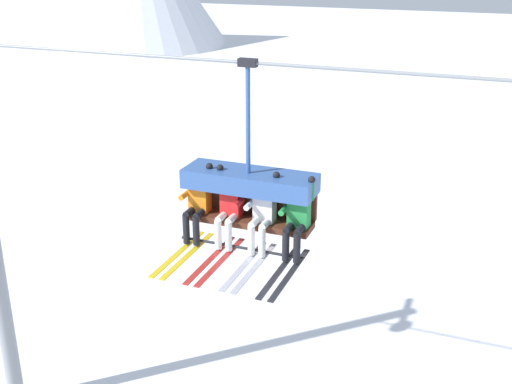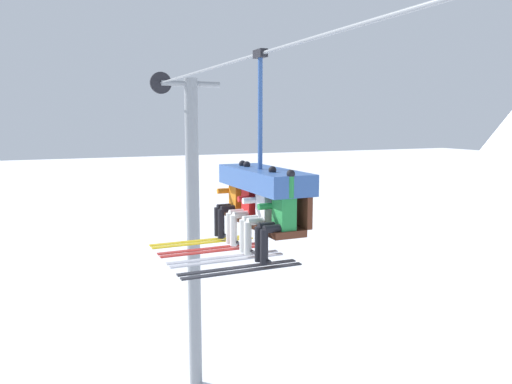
{
  "view_description": "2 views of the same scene",
  "coord_description": "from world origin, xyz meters",
  "px_view_note": "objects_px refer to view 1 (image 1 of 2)",
  "views": [
    {
      "loc": [
        2.48,
        -9.4,
        10.11
      ],
      "look_at": [
        -0.86,
        -0.89,
        6.56
      ],
      "focal_mm": 45.0,
      "sensor_mm": 36.0,
      "label": 1
    },
    {
      "loc": [
        5.77,
        -3.88,
        7.55
      ],
      "look_at": [
        -1.11,
        -0.83,
        6.47
      ],
      "focal_mm": 35.0,
      "sensor_mm": 36.0,
      "label": 2
    }
  ],
  "objects_px": {
    "skier_orange": "(197,203)",
    "skier_green": "(297,218)",
    "skier_white": "(262,213)",
    "chairlift_chair": "(250,188)",
    "skier_red": "(228,208)"
  },
  "relations": [
    {
      "from": "skier_white",
      "to": "skier_green",
      "type": "height_order",
      "value": "same"
    },
    {
      "from": "skier_red",
      "to": "skier_green",
      "type": "height_order",
      "value": "same"
    },
    {
      "from": "skier_orange",
      "to": "skier_white",
      "type": "distance_m",
      "value": 1.12
    },
    {
      "from": "chairlift_chair",
      "to": "skier_white",
      "type": "height_order",
      "value": "chairlift_chair"
    },
    {
      "from": "skier_orange",
      "to": "skier_green",
      "type": "xyz_separation_m",
      "value": [
        1.67,
        0.0,
        0.0
      ]
    },
    {
      "from": "skier_orange",
      "to": "skier_white",
      "type": "height_order",
      "value": "same"
    },
    {
      "from": "skier_orange",
      "to": "skier_green",
      "type": "distance_m",
      "value": 1.67
    },
    {
      "from": "chairlift_chair",
      "to": "skier_orange",
      "type": "relative_size",
      "value": 1.71
    },
    {
      "from": "chairlift_chair",
      "to": "skier_green",
      "type": "height_order",
      "value": "chairlift_chair"
    },
    {
      "from": "skier_orange",
      "to": "skier_white",
      "type": "bearing_deg",
      "value": 0.0
    },
    {
      "from": "skier_green",
      "to": "skier_red",
      "type": "bearing_deg",
      "value": 180.0
    },
    {
      "from": "skier_orange",
      "to": "skier_green",
      "type": "relative_size",
      "value": 1.0
    },
    {
      "from": "skier_white",
      "to": "chairlift_chair",
      "type": "bearing_deg",
      "value": 142.83
    },
    {
      "from": "skier_orange",
      "to": "skier_red",
      "type": "xyz_separation_m",
      "value": [
        0.55,
        0.0,
        0.0
      ]
    },
    {
      "from": "skier_red",
      "to": "skier_orange",
      "type": "bearing_deg",
      "value": 180.0
    }
  ]
}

